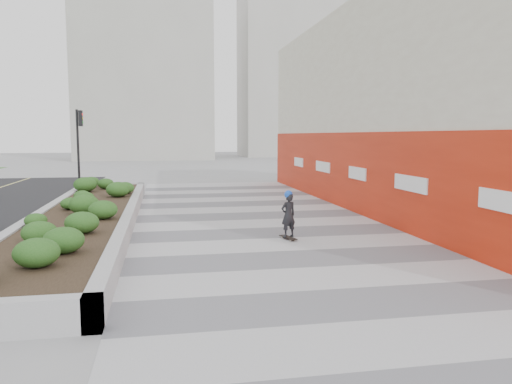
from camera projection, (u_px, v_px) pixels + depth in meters
ground at (323, 281)px, 9.93m from camera, size 160.00×160.00×0.00m
walkway at (286, 248)px, 12.86m from camera, size 8.00×36.00×0.01m
building at (422, 107)px, 19.53m from camera, size 6.04×24.08×8.00m
planter at (86, 214)px, 15.70m from camera, size 3.00×18.00×0.90m
traffic_signal_near at (79, 138)px, 25.38m from camera, size 0.33×0.28×4.20m
distant_bldg_north_l at (145, 78)px, 61.59m from camera, size 16.00×12.00×20.00m
distant_bldg_north_r at (291, 70)px, 69.93m from camera, size 14.00×10.00×24.00m
manhole_cover at (305, 247)px, 12.95m from camera, size 0.44×0.44×0.01m
skateboarder at (288, 215)px, 13.78m from camera, size 0.52×0.75×1.38m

